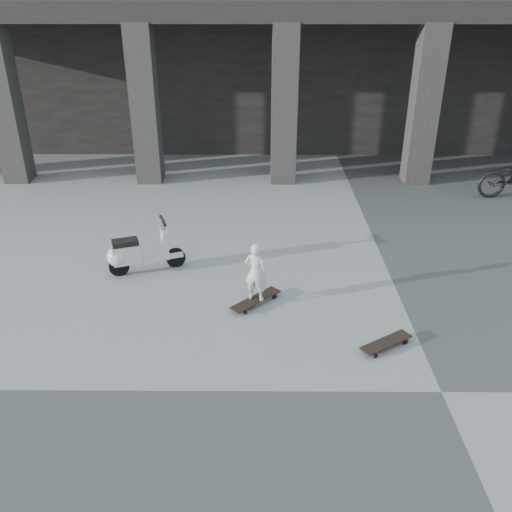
{
  "coord_description": "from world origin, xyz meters",
  "views": [
    {
      "loc": [
        -2.41,
        -5.57,
        4.82
      ],
      "look_at": [
        -2.47,
        2.67,
        0.65
      ],
      "focal_mm": 38.0,
      "sensor_mm": 36.0,
      "label": 1
    }
  ],
  "objects_px": {
    "longboard": "(256,300)",
    "skateboard_spare": "(386,343)",
    "child": "(256,272)",
    "scooter": "(133,254)"
  },
  "relations": [
    {
      "from": "longboard",
      "to": "child",
      "type": "bearing_deg",
      "value": 0.0
    },
    {
      "from": "longboard",
      "to": "scooter",
      "type": "distance_m",
      "value": 2.52
    },
    {
      "from": "longboard",
      "to": "child",
      "type": "relative_size",
      "value": 0.85
    },
    {
      "from": "longboard",
      "to": "skateboard_spare",
      "type": "relative_size",
      "value": 1.02
    },
    {
      "from": "scooter",
      "to": "skateboard_spare",
      "type": "bearing_deg",
      "value": -48.55
    },
    {
      "from": "longboard",
      "to": "scooter",
      "type": "bearing_deg",
      "value": 109.07
    },
    {
      "from": "longboard",
      "to": "skateboard_spare",
      "type": "height_order",
      "value": "skateboard_spare"
    },
    {
      "from": "child",
      "to": "scooter",
      "type": "distance_m",
      "value": 2.51
    },
    {
      "from": "skateboard_spare",
      "to": "scooter",
      "type": "distance_m",
      "value": 4.78
    },
    {
      "from": "child",
      "to": "scooter",
      "type": "bearing_deg",
      "value": -8.29
    }
  ]
}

